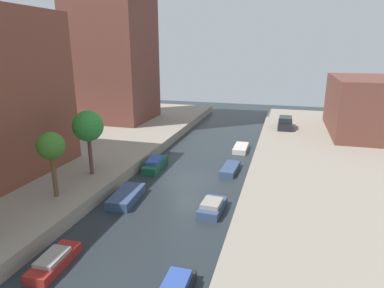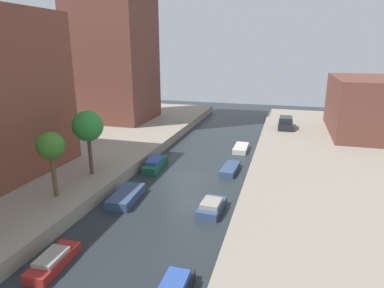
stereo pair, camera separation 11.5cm
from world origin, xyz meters
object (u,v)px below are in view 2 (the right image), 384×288
object	(u,v)px
street_tree_1	(51,147)
moored_boat_left_2	(126,196)
moored_boat_left_1	(53,261)
low_block_right	(376,106)
parked_car	(286,123)
moored_boat_right_3	(230,169)
street_tree_2	(88,127)
moored_boat_right_2	(212,207)
moored_boat_left_3	(155,164)
moored_boat_right_4	(241,148)
apartment_tower_far	(111,21)

from	to	relation	value
street_tree_1	moored_boat_left_2	distance (m)	6.41
moored_boat_left_2	moored_boat_left_1	bearing A→B (deg)	-90.46
low_block_right	parked_car	xyz separation A→B (m)	(-10.21, -0.12, -2.70)
low_block_right	moored_boat_right_3	distance (m)	21.55
street_tree_2	moored_boat_right_2	bearing A→B (deg)	-10.02
street_tree_1	moored_boat_left_3	distance (m)	11.00
street_tree_1	moored_boat_right_3	distance (m)	15.62
moored_boat_right_3	moored_boat_right_4	world-z (taller)	moored_boat_right_4
moored_boat_left_2	moored_boat_left_3	world-z (taller)	moored_boat_left_3
parked_car	moored_boat_right_4	distance (m)	9.45
moored_boat_right_2	street_tree_1	bearing A→B (deg)	-166.10
street_tree_1	moored_boat_right_4	bearing A→B (deg)	58.80
moored_boat_left_2	street_tree_1	bearing A→B (deg)	-147.93
low_block_right	moored_boat_left_3	size ratio (longest dim) A/B	3.28
street_tree_1	moored_boat_right_4	size ratio (longest dim) A/B	1.32
apartment_tower_far	moored_boat_left_1	size ratio (longest dim) A/B	8.02
apartment_tower_far	moored_boat_right_2	size ratio (longest dim) A/B	8.69
moored_boat_right_2	moored_boat_left_1	bearing A→B (deg)	-128.75
low_block_right	moored_boat_left_1	world-z (taller)	low_block_right
street_tree_1	moored_boat_right_4	world-z (taller)	street_tree_1
street_tree_1	moored_boat_left_1	distance (m)	8.11
apartment_tower_far	moored_boat_right_4	distance (m)	25.05
moored_boat_left_3	street_tree_2	bearing A→B (deg)	-125.38
street_tree_2	parked_car	bearing A→B (deg)	54.33
moored_boat_right_3	moored_boat_right_4	distance (m)	6.80
apartment_tower_far	street_tree_2	world-z (taller)	apartment_tower_far
moored_boat_left_3	moored_boat_right_4	size ratio (longest dim) A/B	1.20
moored_boat_left_1	street_tree_2	bearing A→B (deg)	111.56
apartment_tower_far	moored_boat_right_3	distance (m)	27.80
moored_boat_right_2	moored_boat_right_4	size ratio (longest dim) A/B	0.89
apartment_tower_far	street_tree_1	distance (m)	28.21
moored_boat_left_1	moored_boat_right_4	world-z (taller)	moored_boat_left_1
parked_car	moored_boat_right_4	size ratio (longest dim) A/B	1.25
parked_car	moored_boat_left_2	world-z (taller)	parked_car
parked_car	moored_boat_left_3	bearing A→B (deg)	-125.76
street_tree_2	moored_boat_left_2	xyz separation A→B (m)	(4.07, -1.96, -4.66)
moored_boat_right_4	moored_boat_left_3	bearing A→B (deg)	-131.42
parked_car	moored_boat_left_1	size ratio (longest dim) A/B	1.30
low_block_right	moored_boat_left_1	xyz separation A→B (m)	(-21.39, -31.39, -4.01)
street_tree_1	parked_car	distance (m)	29.95
street_tree_1	moored_boat_right_2	size ratio (longest dim) A/B	1.49
apartment_tower_far	moored_boat_right_4	bearing A→B (deg)	-21.28
moored_boat_right_4	moored_boat_left_1	bearing A→B (deg)	-105.93
moored_boat_left_3	moored_boat_right_3	xyz separation A→B (m)	(6.96, 1.16, -0.17)
moored_boat_right_3	street_tree_1	bearing A→B (deg)	-134.56
moored_boat_right_3	moored_boat_left_2	bearing A→B (deg)	-128.43
apartment_tower_far	moored_boat_right_3	world-z (taller)	apartment_tower_far
street_tree_1	moored_boat_left_2	xyz separation A→B (m)	(4.07, 2.55, -4.26)
low_block_right	moored_boat_left_1	bearing A→B (deg)	-124.28
street_tree_2	moored_boat_right_2	world-z (taller)	street_tree_2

